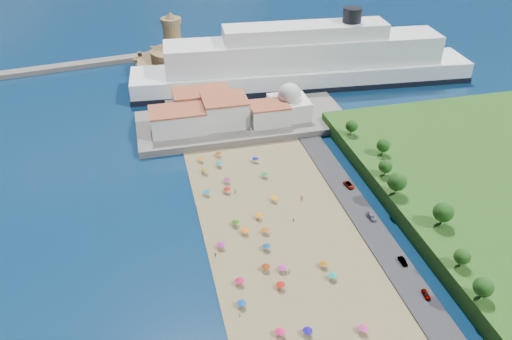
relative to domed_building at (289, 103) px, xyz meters
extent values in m
plane|color=#071938|center=(-30.00, -71.00, -8.97)|extent=(700.00, 700.00, 0.00)
cube|color=#59544C|center=(-20.00, 2.00, -7.47)|extent=(90.00, 36.00, 3.00)
cube|color=#59544C|center=(-42.00, 37.00, -7.77)|extent=(18.00, 70.00, 2.40)
cube|color=silver|center=(-48.00, -2.00, -1.47)|extent=(22.00, 14.00, 9.00)
cube|color=silver|center=(-28.00, 0.00, -0.47)|extent=(18.00, 16.00, 11.00)
cube|color=silver|center=(-10.00, -4.00, -1.97)|extent=(16.00, 12.00, 8.00)
cube|color=silver|center=(-36.00, 12.00, -0.97)|extent=(24.00, 14.00, 10.00)
cube|color=silver|center=(0.00, 0.00, -1.97)|extent=(16.00, 16.00, 8.00)
sphere|color=silver|center=(0.00, 0.00, 4.03)|extent=(10.00, 10.00, 10.00)
cylinder|color=silver|center=(0.00, 0.00, 7.83)|extent=(1.20, 1.20, 1.60)
cylinder|color=olive|center=(-42.00, 67.00, -4.97)|extent=(40.00, 40.00, 8.00)
cylinder|color=olive|center=(-42.00, 67.00, 1.53)|extent=(24.00, 24.00, 5.00)
cylinder|color=olive|center=(-42.00, 67.00, 11.03)|extent=(9.00, 9.00, 14.00)
cylinder|color=olive|center=(-42.00, 67.00, 19.23)|extent=(10.40, 10.40, 2.40)
cone|color=olive|center=(-42.00, 67.00, 21.93)|extent=(6.00, 6.00, 3.00)
cube|color=black|center=(19.02, 37.58, -7.60)|extent=(171.60, 37.97, 2.74)
cube|color=white|center=(19.02, 37.58, -3.90)|extent=(170.57, 37.50, 10.15)
cube|color=white|center=(19.02, 37.58, 7.94)|extent=(136.49, 30.45, 13.53)
cube|color=white|center=(19.02, 37.58, 18.09)|extent=(79.92, 21.70, 6.77)
cylinder|color=black|center=(41.52, 35.88, 24.86)|extent=(9.02, 9.02, 6.77)
cylinder|color=gray|center=(-35.25, -40.26, -7.72)|extent=(0.07, 0.07, 2.00)
cone|color=#A22275|center=(-35.25, -40.26, -6.82)|extent=(2.50, 2.50, 0.60)
cylinder|color=gray|center=(-21.22, -40.23, -7.72)|extent=(0.07, 0.07, 2.00)
cone|color=#167E2D|center=(-21.22, -40.23, -6.82)|extent=(2.50, 2.50, 0.60)
cylinder|color=gray|center=(-21.81, -54.92, -7.72)|extent=(0.07, 0.07, 2.00)
cone|color=#F6A40A|center=(-21.81, -54.92, -6.82)|extent=(2.50, 2.50, 0.60)
cylinder|color=gray|center=(-30.87, -93.65, -7.72)|extent=(0.07, 0.07, 2.00)
cone|color=#B4170E|center=(-30.87, -93.65, -6.82)|extent=(2.50, 2.50, 0.60)
cylinder|color=gray|center=(-41.35, -89.52, -7.72)|extent=(0.07, 0.07, 2.00)
cone|color=#C50F44|center=(-41.35, -89.52, -6.82)|extent=(2.50, 2.50, 0.60)
cylinder|color=gray|center=(-33.02, -86.02, -7.72)|extent=(0.07, 0.07, 2.00)
cone|color=maroon|center=(-33.02, -86.02, -6.82)|extent=(2.50, 2.50, 0.60)
cylinder|color=gray|center=(-43.56, -46.03, -7.72)|extent=(0.07, 0.07, 2.00)
cone|color=#106B9A|center=(-43.56, -46.03, -6.82)|extent=(2.50, 2.50, 0.60)
cylinder|color=gray|center=(-43.66, -73.78, -7.72)|extent=(0.07, 0.07, 2.00)
cone|color=#9D217E|center=(-43.66, -73.78, -6.82)|extent=(2.50, 2.50, 0.60)
cylinder|color=gray|center=(-42.05, -32.48, -7.72)|extent=(0.07, 0.07, 2.00)
cone|color=#876A0C|center=(-42.05, -32.48, -6.82)|extent=(2.50, 2.50, 0.60)
cylinder|color=gray|center=(-35.32, -108.61, -7.72)|extent=(0.07, 0.07, 2.00)
cone|color=#D81151|center=(-35.32, -108.61, -6.82)|extent=(2.50, 2.50, 0.60)
cylinder|color=gray|center=(-36.44, -46.24, -7.72)|extent=(0.07, 0.07, 2.00)
cone|color=#AE150D|center=(-36.44, -46.24, -6.82)|extent=(2.50, 2.50, 0.60)
cylinder|color=gray|center=(-37.22, -64.48, -7.72)|extent=(0.07, 0.07, 2.00)
cone|color=#256411|center=(-37.22, -64.48, -6.82)|extent=(2.50, 2.50, 0.60)
cylinder|color=gray|center=(-15.92, -93.84, -7.72)|extent=(0.07, 0.07, 2.00)
cone|color=#0E8876|center=(-15.92, -93.84, -6.82)|extent=(2.50, 2.50, 0.60)
cylinder|color=gray|center=(-30.63, -77.73, -7.72)|extent=(0.07, 0.07, 2.00)
cone|color=navy|center=(-30.63, -77.73, -6.82)|extent=(2.50, 2.50, 0.60)
cylinder|color=gray|center=(-36.06, -28.97, -7.72)|extent=(0.07, 0.07, 2.00)
cone|color=#0F7C92|center=(-36.06, -28.97, -6.82)|extent=(2.50, 2.50, 0.60)
cylinder|color=gray|center=(-29.17, -62.85, -7.72)|extent=(0.07, 0.07, 2.00)
cone|color=orange|center=(-29.17, -62.85, -6.82)|extent=(2.50, 2.50, 0.60)
cylinder|color=gray|center=(-42.56, -97.49, -7.72)|extent=(0.07, 0.07, 2.00)
cone|color=#0C45A2|center=(-42.56, -97.49, -6.82)|extent=(2.50, 2.50, 0.60)
cylinder|color=gray|center=(-15.15, -112.52, -7.72)|extent=(0.07, 0.07, 2.00)
cone|color=#C12979|center=(-15.15, -112.52, -6.82)|extent=(2.50, 2.50, 0.60)
cylinder|color=gray|center=(-42.25, -24.04, -7.72)|extent=(0.07, 0.07, 2.00)
cone|color=#C47208|center=(-42.25, -24.04, -6.82)|extent=(2.50, 2.50, 0.60)
cylinder|color=gray|center=(-35.06, -21.81, -7.72)|extent=(0.07, 0.07, 2.00)
cone|color=#7F380B|center=(-35.06, -21.81, -6.82)|extent=(2.50, 2.50, 0.60)
cylinder|color=gray|center=(-22.13, -29.10, -7.72)|extent=(0.07, 0.07, 2.00)
cone|color=#0C0A8D|center=(-22.13, -29.10, -6.82)|extent=(2.50, 2.50, 0.60)
cylinder|color=gray|center=(-28.72, -109.92, -7.72)|extent=(0.07, 0.07, 2.00)
cone|color=#160B91|center=(-28.72, -109.92, -6.82)|extent=(2.50, 2.50, 0.60)
cylinder|color=gray|center=(-35.23, -69.10, -7.72)|extent=(0.07, 0.07, 2.00)
cone|color=orange|center=(-35.23, -69.10, -6.82)|extent=(2.50, 2.50, 0.60)
cylinder|color=gray|center=(-16.55, -88.78, -7.72)|extent=(0.07, 0.07, 2.00)
cone|color=#9C5B0E|center=(-16.55, -88.78, -6.82)|extent=(2.50, 2.50, 0.60)
cylinder|color=gray|center=(-28.54, -87.55, -7.72)|extent=(0.07, 0.07, 2.00)
cone|color=#AE259B|center=(-28.54, -87.55, -6.82)|extent=(2.50, 2.50, 0.60)
cylinder|color=gray|center=(-29.03, -70.35, -7.72)|extent=(0.07, 0.07, 2.00)
cone|color=#A05B0E|center=(-29.03, -70.35, -6.82)|extent=(2.50, 2.50, 0.60)
imported|color=tan|center=(-45.92, -77.17, -7.81)|extent=(1.13, 1.09, 1.84)
imported|color=tan|center=(-18.80, -67.11, -7.84)|extent=(0.71, 0.52, 1.78)
imported|color=tan|center=(-48.08, -52.63, -7.78)|extent=(1.29, 1.39, 1.88)
imported|color=tan|center=(-43.76, -100.44, -7.86)|extent=(0.72, 0.76, 1.74)
imported|color=tan|center=(-42.85, -32.44, -7.79)|extent=(0.73, 1.17, 1.86)
imported|color=tan|center=(-12.57, -56.49, -7.78)|extent=(1.81, 0.83, 1.88)
imported|color=tan|center=(-33.66, -46.82, -7.82)|extent=(1.09, 1.01, 1.81)
imported|color=tan|center=(-26.76, -88.41, -7.83)|extent=(0.87, 1.03, 1.79)
imported|color=gray|center=(6.00, -92.87, -7.64)|extent=(1.42, 3.89, 1.27)
imported|color=gray|center=(6.00, -105.88, -7.65)|extent=(1.86, 3.78, 1.24)
imported|color=gray|center=(6.00, -71.83, -7.62)|extent=(2.45, 4.71, 1.31)
imported|color=gray|center=(6.00, -53.31, -7.60)|extent=(2.98, 5.16, 1.35)
cylinder|color=#382314|center=(15.32, -113.93, -1.57)|extent=(0.50, 0.50, 2.81)
sphere|color=#14380F|center=(15.32, -113.93, 0.96)|extent=(5.06, 5.06, 5.06)
cylinder|color=#382314|center=(16.92, -102.59, -1.73)|extent=(0.50, 0.50, 2.48)
sphere|color=#14380F|center=(16.92, -102.59, 0.50)|extent=(4.47, 4.47, 4.47)
cylinder|color=#382314|center=(21.36, -85.52, -1.29)|extent=(0.50, 0.50, 3.38)
sphere|color=#14380F|center=(21.36, -85.52, 1.76)|extent=(6.08, 6.08, 6.08)
cylinder|color=#382314|center=(15.47, -67.81, -1.24)|extent=(0.50, 0.50, 3.48)
sphere|color=#14380F|center=(15.47, -67.81, 1.89)|extent=(6.26, 6.26, 6.26)
cylinder|color=#382314|center=(16.91, -56.89, -1.66)|extent=(0.50, 0.50, 2.62)
sphere|color=#14380F|center=(16.91, -56.89, 0.70)|extent=(4.72, 4.72, 4.72)
cylinder|color=#382314|center=(22.42, -43.90, -1.59)|extent=(0.50, 0.50, 2.78)
sphere|color=#14380F|center=(22.42, -43.90, 0.92)|extent=(5.00, 5.00, 5.00)
cylinder|color=#382314|center=(17.28, -26.91, -1.63)|extent=(0.50, 0.50, 2.69)
sphere|color=#14380F|center=(17.28, -26.91, 0.79)|extent=(4.83, 4.83, 4.83)
camera|label=1|loc=(-60.41, -185.41, 92.74)|focal=35.00mm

